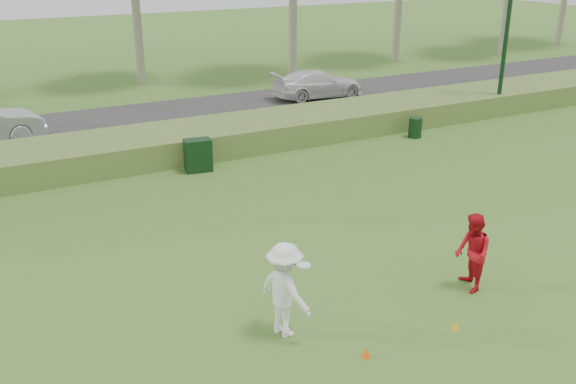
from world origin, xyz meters
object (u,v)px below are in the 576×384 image
utility_cabinet (198,155)px  cone_yellow (456,324)px  player_red (473,253)px  trash_bin (415,127)px  player_white (285,290)px  car_right (318,84)px  cone_orange (366,352)px

utility_cabinet → cone_yellow: bearing=-75.5°
player_red → utility_cabinet: 10.32m
player_red → cone_yellow: bearing=-30.2°
trash_bin → player_white: bearing=-138.1°
utility_cabinet → car_right: (8.74, 7.26, 0.16)m
cone_yellow → trash_bin: 13.26m
utility_cabinet → player_red: bearing=-67.6°
player_white → trash_bin: player_white is taller
cone_yellow → utility_cabinet: size_ratio=0.18×
player_red → trash_bin: (6.24, 9.83, -0.48)m
cone_orange → cone_yellow: size_ratio=0.98×
cone_yellow → trash_bin: size_ratio=0.25×
cone_orange → cone_yellow: 2.06m
player_white → player_red: bearing=-111.8°
cone_yellow → utility_cabinet: 11.15m
player_white → trash_bin: 14.21m
player_red → car_right: size_ratio=0.39×
player_white → car_right: player_white is taller
player_red → trash_bin: player_red is taller
trash_bin → cone_orange: bearing=-131.5°
utility_cabinet → car_right: car_right is taller
cone_yellow → car_right: (7.53, 18.34, 0.61)m
cone_yellow → utility_cabinet: (-1.21, 11.08, 0.44)m
player_red → utility_cabinet: (-2.51, 10.01, -0.33)m
player_red → cone_yellow: size_ratio=8.95×
cone_yellow → car_right: size_ratio=0.04×
cone_orange → trash_bin: (9.61, 10.85, 0.29)m
player_red → cone_yellow: 1.86m
utility_cabinet → player_white: bearing=-92.3°
player_white → utility_cabinet: (1.81, 9.66, -0.41)m
cone_orange → car_right: car_right is taller
cone_orange → utility_cabinet: bearing=85.6°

